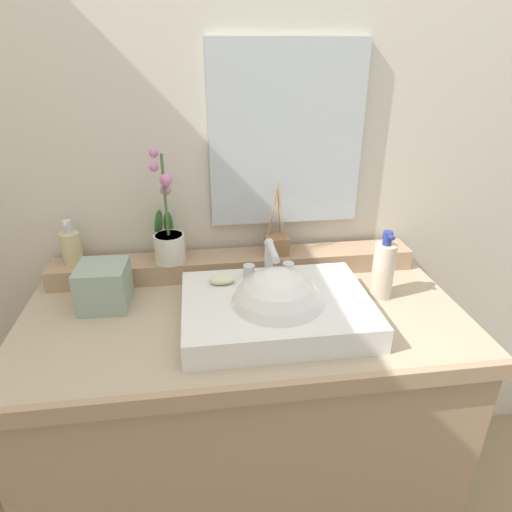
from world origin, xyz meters
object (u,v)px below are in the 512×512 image
(sink_basin, at_px, (277,312))
(reed_diffuser, at_px, (277,243))
(potted_plant, at_px, (168,237))
(lotion_bottle, at_px, (383,269))
(tissue_box, at_px, (104,286))
(soap_bar, at_px, (222,279))
(soap_dispenser, at_px, (71,247))

(sink_basin, distance_m, reed_diffuser, 0.30)
(potted_plant, xyz_separation_m, lotion_bottle, (0.59, -0.19, -0.05))
(lotion_bottle, bearing_deg, tissue_box, 175.96)
(potted_plant, relative_size, tissue_box, 2.58)
(soap_bar, distance_m, potted_plant, 0.23)
(lotion_bottle, relative_size, tissue_box, 1.52)
(sink_basin, distance_m, soap_dispenser, 0.64)
(soap_dispenser, relative_size, reed_diffuser, 0.59)
(sink_basin, height_order, reed_diffuser, reed_diffuser)
(sink_basin, relative_size, lotion_bottle, 2.41)
(soap_dispenser, bearing_deg, tissue_box, -54.05)
(reed_diffuser, bearing_deg, soap_bar, -134.66)
(soap_bar, bearing_deg, potted_plant, 129.86)
(soap_dispenser, bearing_deg, sink_basin, -28.23)
(sink_basin, height_order, soap_dispenser, soap_dispenser)
(potted_plant, relative_size, soap_dispenser, 2.49)
(sink_basin, bearing_deg, soap_bar, 141.17)
(potted_plant, xyz_separation_m, soap_dispenser, (-0.28, 0.02, -0.02))
(soap_dispenser, height_order, reed_diffuser, reed_diffuser)
(sink_basin, bearing_deg, potted_plant, 134.68)
(lotion_bottle, bearing_deg, soap_dispenser, 166.76)
(sink_basin, relative_size, soap_bar, 6.82)
(sink_basin, xyz_separation_m, lotion_bottle, (0.32, 0.09, 0.05))
(potted_plant, bearing_deg, reed_diffuser, 1.73)
(potted_plant, distance_m, lotion_bottle, 0.63)
(soap_bar, bearing_deg, tissue_box, 172.36)
(sink_basin, relative_size, potted_plant, 1.42)
(soap_bar, xyz_separation_m, reed_diffuser, (0.18, 0.18, 0.01))
(potted_plant, bearing_deg, lotion_bottle, -17.33)
(potted_plant, relative_size, lotion_bottle, 1.69)
(reed_diffuser, height_order, tissue_box, reed_diffuser)
(soap_bar, bearing_deg, soap_dispenser, 155.54)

